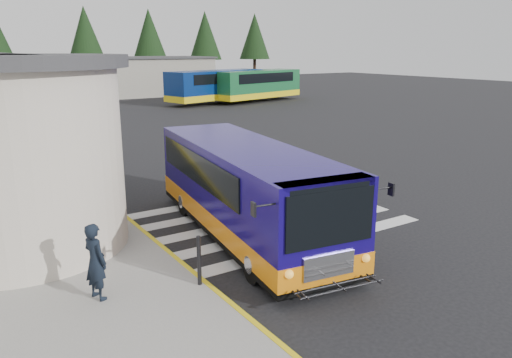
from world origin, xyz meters
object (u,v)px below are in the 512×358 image
pedestrian_a (95,261)px  far_bus_b (257,84)px  transit_bus (246,194)px  bollard (199,261)px  pedestrian_b (45,224)px  far_bus_a (216,85)px

pedestrian_a → far_bus_b: 40.70m
transit_bus → bollard: bearing=-130.9°
pedestrian_a → bollard: bearing=-125.4°
pedestrian_b → far_bus_b: (25.28, 29.52, 0.68)m
pedestrian_a → far_bus_b: bearing=-56.6°
far_bus_a → far_bus_b: far_bus_a is taller
transit_bus → pedestrian_b: 5.16m
pedestrian_b → far_bus_b: size_ratio=0.16×
transit_bus → far_bus_a: (16.08, 31.31, 0.51)m
pedestrian_b → bollard: 4.12m
pedestrian_a → far_bus_b: (24.84, 32.23, 0.74)m
pedestrian_a → far_bus_a: 38.95m
bollard → pedestrian_b: bearing=126.6°
far_bus_a → far_bus_b: (4.15, -0.76, -0.03)m
transit_bus → far_bus_a: size_ratio=0.87×
transit_bus → far_bus_b: far_bus_b is taller
bollard → far_bus_a: size_ratio=0.10×
pedestrian_a → pedestrian_b: pedestrian_b is taller
far_bus_b → transit_bus: bearing=132.2°
pedestrian_b → bollard: bearing=-1.5°
pedestrian_b → far_bus_b: 38.88m
transit_bus → far_bus_b: bearing=64.5°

